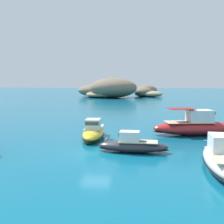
% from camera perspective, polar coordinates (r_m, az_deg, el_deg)
% --- Properties ---
extents(ground_plane, '(400.00, 400.00, 0.00)m').
position_cam_1_polar(ground_plane, '(24.51, -3.27, -8.33)').
color(ground_plane, '#0C5B7A').
extents(islet_large, '(26.06, 24.80, 6.95)m').
position_cam_1_polar(islet_large, '(103.43, -1.04, 4.64)').
color(islet_large, '#756651').
rests_on(islet_large, ground).
extents(islet_small, '(13.09, 14.24, 4.33)m').
position_cam_1_polar(islet_small, '(107.97, 6.97, 4.00)').
color(islet_small, '#756651').
rests_on(islet_small, ground).
extents(motorboat_yellow, '(2.66, 7.39, 2.14)m').
position_cam_1_polar(motorboat_yellow, '(30.56, -3.72, -3.99)').
color(motorboat_yellow, yellow).
rests_on(motorboat_yellow, ground).
extents(motorboat_red, '(10.16, 4.78, 3.06)m').
position_cam_1_polar(motorboat_red, '(33.69, 16.42, -2.83)').
color(motorboat_red, red).
rests_on(motorboat_red, ground).
extents(motorboat_charcoal, '(6.22, 2.00, 1.83)m').
position_cam_1_polar(motorboat_charcoal, '(24.87, 4.19, -6.67)').
color(motorboat_charcoal, '#2D2D33').
rests_on(motorboat_charcoal, ground).
extents(motorboat_white, '(2.69, 8.36, 2.45)m').
position_cam_1_polar(motorboat_white, '(21.27, 21.52, -8.80)').
color(motorboat_white, white).
rests_on(motorboat_white, ground).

